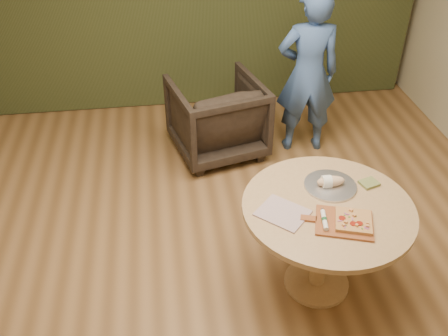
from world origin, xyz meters
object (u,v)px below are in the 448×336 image
Objects in this scene: person_standing at (308,74)px; bread_roll at (330,181)px; pedestal_table at (326,222)px; flatbread_pizza at (353,221)px; armchair at (217,114)px; serving_tray at (330,186)px; cutlery_roll at (324,220)px; pizza_paddle at (342,223)px.

bread_roll is at bearing 83.40° from person_standing.
bread_roll is at bearing 71.78° from pedestal_table.
flatbread_pizza is 0.33× the size of armchair.
bread_roll is at bearing 180.00° from serving_tray.
serving_tray is 0.22× the size of person_standing.
bread_roll is (0.06, 0.19, 0.18)m from pedestal_table.
bread_roll reaches higher than pedestal_table.
person_standing is at bearing 78.67° from pedestal_table.
flatbread_pizza is 0.18m from cutlery_roll.
bread_roll is at bearing 77.51° from cutlery_roll.
armchair is at bearing 105.05° from pedestal_table.
pizza_paddle is 1.33× the size of serving_tray.
serving_tray is (0.07, 0.19, 0.15)m from pedestal_table.
cutlery_roll is at bearing 87.52° from armchair.
cutlery_roll reaches higher than pizza_paddle.
serving_tray is at bearing 93.47° from flatbread_pizza.
pedestal_table is 1.86m from person_standing.
bread_roll reaches higher than cutlery_roll.
person_standing is at bearing 98.78° from pizza_paddle.
person_standing is (0.33, 2.00, 0.05)m from pizza_paddle.
person_standing is (0.36, 1.82, 0.20)m from pedestal_table.
armchair reaches higher than bread_roll.
armchair reaches higher than flatbread_pizza.
pizza_paddle is at bearing 168.80° from flatbread_pizza.
pedestal_table is 5.83× the size of bread_roll.
pizza_paddle is 0.07m from flatbread_pizza.
pedestal_table is 1.93m from armchair.
person_standing reaches higher than cutlery_roll.
pizza_paddle is at bearing -79.85° from pedestal_table.
serving_tray is (-0.02, 0.39, -0.02)m from flatbread_pizza.
pizza_paddle is 0.38m from serving_tray.
pizza_paddle is 2.38× the size of cutlery_roll.
cutlery_roll is at bearing -116.49° from pedestal_table.
cutlery_roll is at bearing -112.12° from bread_roll.
serving_tray is at bearing 102.03° from pizza_paddle.
armchair reaches higher than pizza_paddle.
pedestal_table is 2.38× the size of pizza_paddle.
bread_roll is (-0.03, 0.39, 0.02)m from flatbread_pizza.
bread_roll reaches higher than pizza_paddle.
person_standing reaches higher than bread_roll.
flatbread_pizza is at bearing 92.03° from armchair.
person_standing is at bearing 86.95° from cutlery_roll.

